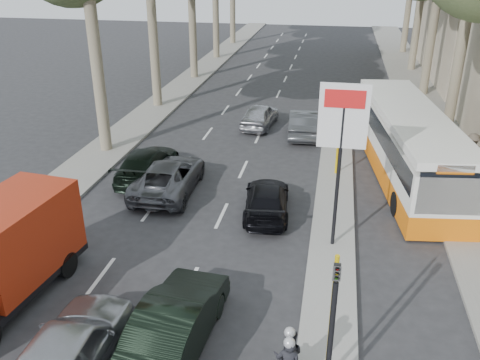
# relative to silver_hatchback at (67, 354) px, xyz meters

# --- Properties ---
(ground) EXTENTS (120.00, 120.00, 0.00)m
(ground) POSITION_rel_silver_hatchback_xyz_m (2.57, 2.00, -0.79)
(ground) COLOR #28282B
(ground) RESTS_ON ground
(sidewalk_right) EXTENTS (3.20, 70.00, 0.12)m
(sidewalk_right) POSITION_rel_silver_hatchback_xyz_m (11.17, 27.00, -0.73)
(sidewalk_right) COLOR gray
(sidewalk_right) RESTS_ON ground
(median_left) EXTENTS (2.40, 64.00, 0.12)m
(median_left) POSITION_rel_silver_hatchback_xyz_m (-5.43, 30.00, -0.73)
(median_left) COLOR gray
(median_left) RESTS_ON ground
(traffic_island) EXTENTS (1.50, 26.00, 0.16)m
(traffic_island) POSITION_rel_silver_hatchback_xyz_m (5.82, 13.00, -0.71)
(traffic_island) COLOR gray
(traffic_island) RESTS_ON ground
(billboard) EXTENTS (1.50, 12.10, 5.60)m
(billboard) POSITION_rel_silver_hatchback_xyz_m (5.82, 7.00, 2.91)
(billboard) COLOR yellow
(billboard) RESTS_ON ground
(traffic_light_island) EXTENTS (0.16, 0.41, 3.60)m
(traffic_light_island) POSITION_rel_silver_hatchback_xyz_m (5.82, 0.50, 1.69)
(traffic_light_island) COLOR black
(traffic_light_island) RESTS_ON ground
(silver_hatchback) EXTENTS (1.99, 4.70, 1.59)m
(silver_hatchback) POSITION_rel_silver_hatchback_xyz_m (0.00, 0.00, 0.00)
(silver_hatchback) COLOR #A3A5AB
(silver_hatchback) RESTS_ON ground
(dark_hatchback) EXTENTS (1.85, 4.52, 1.46)m
(dark_hatchback) POSITION_rel_silver_hatchback_xyz_m (2.07, 1.63, -0.06)
(dark_hatchback) COLOR black
(dark_hatchback) RESTS_ON ground
(queue_car_a) EXTENTS (2.38, 4.93, 1.35)m
(queue_car_a) POSITION_rel_silver_hatchback_xyz_m (-0.93, 10.18, -0.12)
(queue_car_a) COLOR #4C4E54
(queue_car_a) RESTS_ON ground
(queue_car_b) EXTENTS (2.04, 4.17, 1.17)m
(queue_car_b) POSITION_rel_silver_hatchback_xyz_m (3.31, 9.00, -0.21)
(queue_car_b) COLOR black
(queue_car_b) RESTS_ON ground
(queue_car_c) EXTENTS (1.93, 4.00, 1.32)m
(queue_car_c) POSITION_rel_silver_hatchback_xyz_m (1.47, 19.21, -0.13)
(queue_car_c) COLOR #ABACB3
(queue_car_c) RESTS_ON ground
(queue_car_d) EXTENTS (1.63, 4.24, 1.38)m
(queue_car_d) POSITION_rel_silver_hatchback_xyz_m (4.01, 18.23, -0.10)
(queue_car_d) COLOR #45484C
(queue_car_d) RESTS_ON ground
(queue_car_e) EXTENTS (1.97, 4.61, 1.33)m
(queue_car_e) POSITION_rel_silver_hatchback_xyz_m (-2.28, 11.32, -0.13)
(queue_car_e) COLOR black
(queue_car_e) RESTS_ON ground
(red_truck) EXTENTS (2.55, 5.52, 2.85)m
(red_truck) POSITION_rel_silver_hatchback_xyz_m (-3.17, 2.52, 0.71)
(red_truck) COLOR black
(red_truck) RESTS_ON ground
(city_bus) EXTENTS (3.92, 11.62, 3.00)m
(city_bus) POSITION_rel_silver_hatchback_xyz_m (8.77, 13.55, 0.79)
(city_bus) COLOR orange
(city_bus) RESTS_ON ground
(pedestrian_near) EXTENTS (1.17, 1.20, 1.92)m
(pedestrian_near) POSITION_rel_silver_hatchback_xyz_m (10.30, 12.96, 0.29)
(pedestrian_near) COLOR #42344F
(pedestrian_near) RESTS_ON sidewalk_right
(pedestrian_far) EXTENTS (1.15, 1.13, 1.73)m
(pedestrian_far) POSITION_rel_silver_hatchback_xyz_m (11.64, 14.51, 0.19)
(pedestrian_far) COLOR brown
(pedestrian_far) RESTS_ON sidewalk_right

